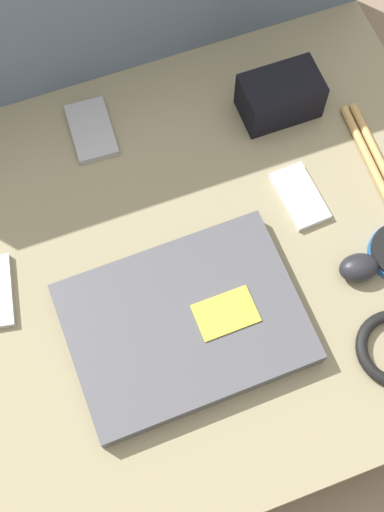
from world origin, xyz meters
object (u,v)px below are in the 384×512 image
(computer_mouse, at_px, (359,268))
(phone_black, at_px, (300,196))
(camera_pouch, at_px, (280,96))
(laptop, at_px, (185,323))
(phone_silver, at_px, (92,130))

(computer_mouse, xyz_separation_m, phone_black, (-0.03, 0.15, -0.01))
(phone_black, bearing_deg, camera_pouch, 75.59)
(laptop, xyz_separation_m, computer_mouse, (0.28, -0.01, 0.00))
(computer_mouse, bearing_deg, phone_silver, 136.82)
(phone_silver, bearing_deg, phone_black, -36.81)
(camera_pouch, bearing_deg, phone_black, -101.10)
(phone_black, relative_size, camera_pouch, 0.86)
(laptop, height_order, computer_mouse, computer_mouse)
(computer_mouse, height_order, camera_pouch, camera_pouch)
(phone_silver, relative_size, phone_black, 1.06)
(laptop, xyz_separation_m, phone_silver, (-0.03, 0.38, -0.01))
(phone_black, bearing_deg, computer_mouse, -81.54)
(computer_mouse, height_order, phone_black, computer_mouse)
(laptop, distance_m, phone_black, 0.29)
(laptop, bearing_deg, computer_mouse, -3.08)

